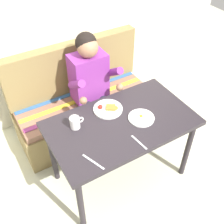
# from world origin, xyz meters

# --- Properties ---
(ground_plane) EXTENTS (8.00, 8.00, 0.00)m
(ground_plane) POSITION_xyz_m (0.00, 0.00, 0.00)
(ground_plane) COLOR beige
(back_wall) EXTENTS (4.40, 0.10, 2.60)m
(back_wall) POSITION_xyz_m (0.00, 1.27, 1.30)
(back_wall) COLOR beige
(back_wall) RESTS_ON ground
(table) EXTENTS (1.20, 0.70, 0.73)m
(table) POSITION_xyz_m (0.00, 0.00, 0.65)
(table) COLOR #262126
(table) RESTS_ON ground
(couch) EXTENTS (1.44, 0.56, 1.00)m
(couch) POSITION_xyz_m (0.00, 0.76, 0.33)
(couch) COLOR olive
(couch) RESTS_ON ground
(person) EXTENTS (0.45, 0.61, 1.21)m
(person) POSITION_xyz_m (0.04, 0.59, 0.74)
(person) COLOR #7E2E86
(person) RESTS_ON ground
(plate_breakfast) EXTENTS (0.25, 0.25, 0.05)m
(plate_breakfast) POSITION_xyz_m (-0.02, 0.18, 0.74)
(plate_breakfast) COLOR white
(plate_breakfast) RESTS_ON table
(plate_eggs) EXTENTS (0.22, 0.22, 0.04)m
(plate_eggs) POSITION_xyz_m (0.16, -0.05, 0.74)
(plate_eggs) COLOR white
(plate_eggs) RESTS_ON table
(coffee_mug) EXTENTS (0.12, 0.08, 0.10)m
(coffee_mug) POSITION_xyz_m (-0.35, 0.14, 0.78)
(coffee_mug) COLOR white
(coffee_mug) RESTS_ON table
(fork) EXTENTS (0.03, 0.17, 0.00)m
(fork) POSITION_xyz_m (-0.01, -0.26, 0.73)
(fork) COLOR silver
(fork) RESTS_ON table
(knife) EXTENTS (0.08, 0.19, 0.00)m
(knife) POSITION_xyz_m (-0.39, -0.24, 0.73)
(knife) COLOR silver
(knife) RESTS_ON table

